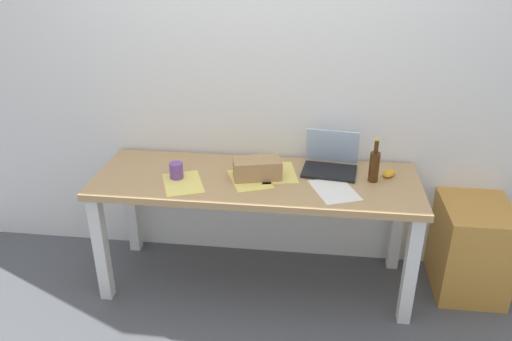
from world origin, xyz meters
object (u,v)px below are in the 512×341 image
(laptop_right, at_px, (330,162))
(filing_cabinet, at_px, (471,248))
(desk, at_px, (256,193))
(cardboard_box, at_px, (257,169))
(computer_mouse, at_px, (389,174))
(coffee_mug, at_px, (176,171))
(beer_bottle, at_px, (374,165))

(laptop_right, height_order, filing_cabinet, laptop_right)
(desk, relative_size, cardboard_box, 6.90)
(desk, bearing_deg, computer_mouse, 8.97)
(coffee_mug, relative_size, filing_cabinet, 0.17)
(laptop_right, relative_size, filing_cabinet, 0.60)
(beer_bottle, height_order, computer_mouse, beer_bottle)
(beer_bottle, relative_size, computer_mouse, 2.60)
(coffee_mug, distance_m, filing_cabinet, 1.84)
(coffee_mug, bearing_deg, laptop_right, 13.78)
(coffee_mug, bearing_deg, computer_mouse, 8.13)
(beer_bottle, xyz_separation_m, filing_cabinet, (0.64, 0.06, -0.55))
(filing_cabinet, bearing_deg, desk, -175.53)
(desk, height_order, cardboard_box, cardboard_box)
(beer_bottle, bearing_deg, filing_cabinet, 5.08)
(laptop_right, xyz_separation_m, filing_cabinet, (0.88, -0.06, -0.50))
(laptop_right, relative_size, cardboard_box, 1.25)
(cardboard_box, bearing_deg, computer_mouse, 8.27)
(laptop_right, bearing_deg, computer_mouse, -7.01)
(computer_mouse, bearing_deg, beer_bottle, -108.63)
(laptop_right, xyz_separation_m, cardboard_box, (-0.42, -0.15, 0.01))
(beer_bottle, bearing_deg, cardboard_box, -176.98)
(desk, distance_m, computer_mouse, 0.79)
(computer_mouse, relative_size, coffee_mug, 1.05)
(desk, distance_m, coffee_mug, 0.48)
(laptop_right, distance_m, computer_mouse, 0.35)
(cardboard_box, bearing_deg, desk, -119.11)
(beer_bottle, bearing_deg, desk, -176.11)
(cardboard_box, xyz_separation_m, filing_cabinet, (1.31, 0.09, -0.50))
(cardboard_box, bearing_deg, filing_cabinet, 4.03)
(computer_mouse, xyz_separation_m, filing_cabinet, (0.54, -0.02, -0.46))
(beer_bottle, bearing_deg, computer_mouse, 37.42)
(computer_mouse, relative_size, cardboard_box, 0.36)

